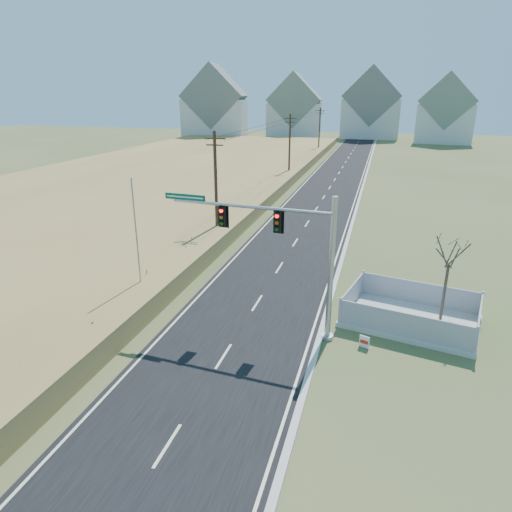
{
  "coord_description": "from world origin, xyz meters",
  "views": [
    {
      "loc": [
        6.46,
        -19.6,
        11.84
      ],
      "look_at": [
        0.22,
        2.97,
        3.4
      ],
      "focal_mm": 32.0,
      "sensor_mm": 36.0,
      "label": 1
    }
  ],
  "objects_px": {
    "traffic_signal_mast": "(294,251)",
    "flagpole": "(138,255)",
    "open_sign": "(364,342)",
    "bare_tree": "(451,251)",
    "fence_enclosure": "(410,318)"
  },
  "relations": [
    {
      "from": "traffic_signal_mast",
      "to": "open_sign",
      "type": "bearing_deg",
      "value": -3.74
    },
    {
      "from": "traffic_signal_mast",
      "to": "flagpole",
      "type": "xyz_separation_m",
      "value": [
        -9.36,
        1.27,
        -1.54
      ]
    },
    {
      "from": "open_sign",
      "to": "bare_tree",
      "type": "relative_size",
      "value": 0.12
    },
    {
      "from": "fence_enclosure",
      "to": "open_sign",
      "type": "distance_m",
      "value": 4.02
    },
    {
      "from": "open_sign",
      "to": "flagpole",
      "type": "relative_size",
      "value": 0.08
    },
    {
      "from": "fence_enclosure",
      "to": "open_sign",
      "type": "xyz_separation_m",
      "value": [
        -2.28,
        -3.31,
        0.03
      ]
    },
    {
      "from": "open_sign",
      "to": "bare_tree",
      "type": "xyz_separation_m",
      "value": [
        3.82,
        3.54,
        3.85
      ]
    },
    {
      "from": "flagpole",
      "to": "traffic_signal_mast",
      "type": "bearing_deg",
      "value": -7.7
    },
    {
      "from": "traffic_signal_mast",
      "to": "flagpole",
      "type": "distance_m",
      "value": 9.57
    },
    {
      "from": "fence_enclosure",
      "to": "open_sign",
      "type": "bearing_deg",
      "value": -112.11
    },
    {
      "from": "traffic_signal_mast",
      "to": "open_sign",
      "type": "distance_m",
      "value": 5.63
    },
    {
      "from": "traffic_signal_mast",
      "to": "fence_enclosure",
      "type": "bearing_deg",
      "value": 29.47
    },
    {
      "from": "fence_enclosure",
      "to": "bare_tree",
      "type": "height_order",
      "value": "bare_tree"
    },
    {
      "from": "traffic_signal_mast",
      "to": "fence_enclosure",
      "type": "xyz_separation_m",
      "value": [
        6.01,
        2.73,
        -4.21
      ]
    },
    {
      "from": "bare_tree",
      "to": "fence_enclosure",
      "type": "bearing_deg",
      "value": -171.39
    }
  ]
}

